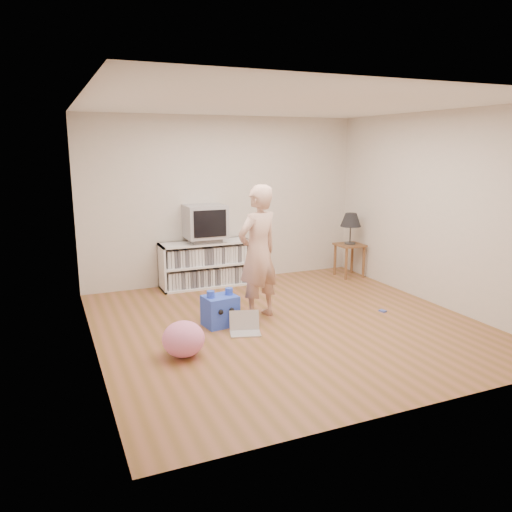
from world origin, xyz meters
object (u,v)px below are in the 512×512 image
Objects in this scene: media_unit at (205,264)px; crt_tv at (205,221)px; dvd_deck at (205,240)px; plush_blue at (220,310)px; person at (258,253)px; laptop at (245,327)px; plush_pink at (183,339)px; side_table at (349,252)px; table_lamp at (351,221)px.

crt_tv is (-0.00, -0.02, 0.67)m from media_unit.
dvd_deck is 1.88m from plush_blue.
dvd_deck is at bearing -104.48° from person.
laptop is (-0.19, -2.09, -0.95)m from crt_tv.
dvd_deck is 1.02× the size of plush_pink.
dvd_deck reaches higher than plush_blue.
table_lamp reaches higher than side_table.
person reaches higher than crt_tv.
crt_tv is 1.09× the size of side_table.
dvd_deck is at bearing 70.26° from plush_blue.
dvd_deck is 2.73m from plush_pink.
dvd_deck is (-0.00, -0.02, 0.39)m from media_unit.
laptop is at bearing -95.04° from media_unit.
person is (0.17, -1.66, 0.11)m from dvd_deck.
laptop is at bearing 30.19° from person.
person reaches higher than dvd_deck.
media_unit is 2.69m from plush_pink.
plush_pink is at bearing -148.34° from table_lamp.
table_lamp reaches higher than laptop.
person is at bearing 34.20° from plush_pink.
crt_tv is at bearing 67.49° from plush_pink.
side_table is at bearing -9.18° from media_unit.
table_lamp is 0.31× the size of person.
table_lamp is at bearing -8.73° from crt_tv.
crt_tv reaches higher than side_table.
table_lamp is at bearing -169.99° from person.
laptop is 0.93m from plush_pink.
dvd_deck reaches higher than media_unit.
plush_pink reaches higher than laptop.
crt_tv reaches higher than dvd_deck.
plush_pink is at bearing -112.51° from crt_tv.
laptop is at bearing 24.53° from plush_pink.
media_unit is 1.82m from plush_blue.
side_table is at bearing -8.81° from dvd_deck.
media_unit is 0.83× the size of person.
table_lamp is at bearing 50.25° from laptop.
dvd_deck is 0.82× the size of side_table.
laptop is (-0.19, -2.09, -0.67)m from dvd_deck.
side_table is at bearing -169.99° from person.
side_table is at bearing 31.66° from plush_pink.
person is (-2.22, -1.29, 0.43)m from side_table.
media_unit reaches higher than laptop.
plush_pink is at bearing -140.03° from plush_blue.
media_unit reaches higher than side_table.
plush_blue is (-2.76, -1.39, -0.22)m from side_table.
crt_tv is 1.36× the size of plush_pink.
dvd_deck reaches higher than laptop.
side_table is 1.07× the size of table_lamp.
side_table is 1.32× the size of laptop.
laptop is at bearing -146.23° from table_lamp.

